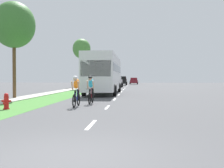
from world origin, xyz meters
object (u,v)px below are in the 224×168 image
fire_hydrant_red (6,101)px  bus_white (104,73)px  street_tree_near (14,25)px  cyclist_trailing (91,89)px  street_tree_far (82,49)px  pickup_silver (116,82)px  suv_black (122,80)px  cyclist_lead (76,91)px  sedan_maroon (134,81)px

fire_hydrant_red → bus_white: 13.77m
bus_white → street_tree_near: bearing=-130.7°
cyclist_trailing → street_tree_far: 28.80m
pickup_silver → suv_black: bearing=88.1°
street_tree_near → suv_black: bearing=80.8°
cyclist_trailing → cyclist_lead: bearing=-105.2°
cyclist_trailing → bus_white: 10.24m
sedan_maroon → bus_white: bearing=-93.9°
cyclist_lead → bus_white: bus_white is taller
bus_white → street_tree_far: bearing=107.6°
street_tree_far → pickup_silver: bearing=4.1°
cyclist_trailing → street_tree_near: bearing=150.2°
cyclist_trailing → street_tree_near: 8.30m
pickup_silver → street_tree_far: street_tree_far is taller
cyclist_trailing → street_tree_far: street_tree_far is taller
fire_hydrant_red → suv_black: size_ratio=0.16×
fire_hydrant_red → cyclist_lead: size_ratio=0.44×
bus_white → street_tree_far: (-5.57, 17.52, 4.11)m
fire_hydrant_red → suv_black: (3.41, 43.63, 0.58)m
pickup_silver → suv_black: suv_black is taller
fire_hydrant_red → bus_white: bearing=76.7°
pickup_silver → street_tree_near: size_ratio=0.74×
bus_white → sedan_maroon: bearing=86.1°
street_tree_far → cyclist_trailing: bearing=-77.9°
suv_black → street_tree_far: bearing=-114.5°
suv_black → street_tree_near: street_tree_near is taller
street_tree_near → street_tree_far: 24.22m
cyclist_lead → pickup_silver: pickup_silver is taller
cyclist_lead → cyclist_trailing: (0.48, 1.76, 0.00)m
cyclist_trailing → street_tree_near: (-6.10, 3.49, 4.42)m
cyclist_trailing → street_tree_near: street_tree_near is taller
fire_hydrant_red → street_tree_near: bearing=111.4°
pickup_silver → cyclist_lead: bearing=-89.9°
cyclist_lead → sedan_maroon: cyclist_lead is taller
suv_black → cyclist_lead: bearing=-90.5°
sedan_maroon → cyclist_lead: bearing=-93.2°
cyclist_lead → sedan_maroon: size_ratio=0.40×
bus_white → pickup_silver: (-0.15, 17.91, -1.15)m
pickup_silver → street_tree_near: 25.60m
cyclist_trailing → suv_black: size_ratio=0.37×
sedan_maroon → street_tree_far: size_ratio=0.56×
fire_hydrant_red → street_tree_far: (-2.42, 30.83, 5.72)m
cyclist_trailing → sedan_maroon: (2.35, 49.42, -0.04)m
fire_hydrant_red → cyclist_lead: 3.36m
street_tree_near → street_tree_far: (0.18, 24.20, 0.86)m
cyclist_lead → cyclist_trailing: size_ratio=1.00×
cyclist_lead → pickup_silver: (-0.03, 29.84, 0.02)m
cyclist_lead → suv_black: (0.39, 42.24, 0.14)m
cyclist_lead → street_tree_far: street_tree_far is taller
pickup_silver → street_tree_near: street_tree_near is taller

